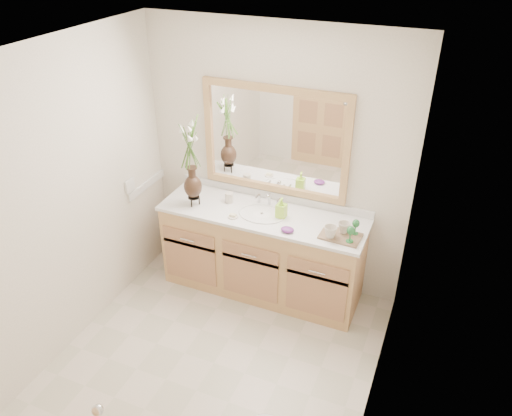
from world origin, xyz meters
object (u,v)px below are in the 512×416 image
at_px(flower_vase, 190,151).
at_px(tray, 340,236).
at_px(tumbler, 229,197).
at_px(soap_bottle, 281,209).

distance_m(flower_vase, tray, 1.44).
xyz_separation_m(tumbler, soap_bottle, (0.52, -0.06, 0.04)).
bearing_deg(tumbler, soap_bottle, -6.48).
bearing_deg(tumbler, flower_vase, -148.70).
distance_m(flower_vase, soap_bottle, 0.91).
height_order(flower_vase, tumbler, flower_vase).
relative_size(tumbler, soap_bottle, 0.57).
xyz_separation_m(flower_vase, tray, (1.34, 0.00, -0.51)).
bearing_deg(flower_vase, tumbler, 31.30).
bearing_deg(tray, flower_vase, -176.75).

